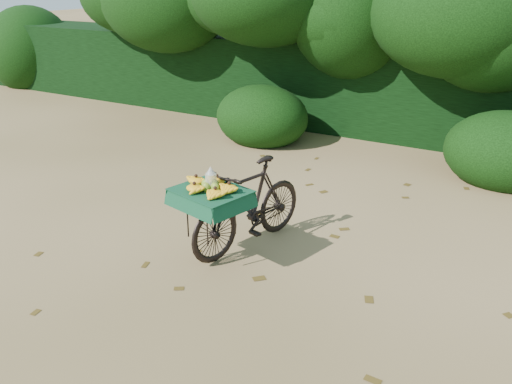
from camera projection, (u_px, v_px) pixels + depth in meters
The scene contains 6 objects.
ground at pixel (304, 276), 6.06m from camera, with size 80.00×80.00×0.00m, color tan.
vendor_bicycle at pixel (247, 204), 6.51m from camera, with size 1.06×1.94×1.10m.
hedge_backdrop at pixel (443, 95), 10.76m from camera, with size 26.00×1.80×1.80m, color black.
tree_row at pixel (405, 40), 10.01m from camera, with size 14.50×2.00×4.00m, color black, non-canonical shape.
bush_clumps at pixel (442, 146), 9.10m from camera, with size 8.80×1.70×0.90m, color black, non-canonical shape.
leaf_litter at pixel (327, 251), 6.58m from camera, with size 7.00×7.30×0.01m, color #503D15, non-canonical shape.
Camera 1 is at (2.20, -4.81, 3.14)m, focal length 38.00 mm.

